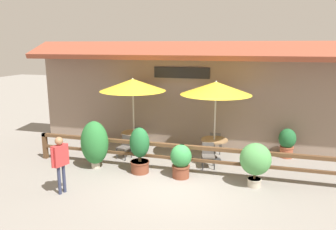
# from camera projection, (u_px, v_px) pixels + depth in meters

# --- Properties ---
(ground_plane) EXTENTS (60.00, 60.00, 0.00)m
(ground_plane) POSITION_uv_depth(u_px,v_px,m) (174.00, 186.00, 9.70)
(ground_plane) COLOR gray
(building_facade) EXTENTS (14.28, 1.49, 4.23)m
(building_facade) POSITION_uv_depth(u_px,v_px,m) (200.00, 94.00, 13.11)
(building_facade) COLOR gray
(building_facade) RESTS_ON ground
(patio_railing) EXTENTS (10.40, 0.14, 0.95)m
(patio_railing) POSITION_uv_depth(u_px,v_px,m) (182.00, 152.00, 10.54)
(patio_railing) COLOR brown
(patio_railing) RESTS_ON ground
(patio_umbrella_near) EXTENTS (2.48, 2.48, 2.88)m
(patio_umbrella_near) POSITION_uv_depth(u_px,v_px,m) (133.00, 85.00, 12.23)
(patio_umbrella_near) COLOR #B7B2A8
(patio_umbrella_near) RESTS_ON ground
(dining_table_near) EXTENTS (0.97, 0.97, 0.78)m
(dining_table_near) POSITION_uv_depth(u_px,v_px,m) (134.00, 136.00, 12.65)
(dining_table_near) COLOR olive
(dining_table_near) RESTS_ON ground
(chair_near_streetside) EXTENTS (0.51, 0.51, 0.84)m
(chair_near_streetside) POSITION_uv_depth(u_px,v_px,m) (125.00, 146.00, 11.98)
(chair_near_streetside) COLOR #514C47
(chair_near_streetside) RESTS_ON ground
(chair_near_wallside) EXTENTS (0.46, 0.46, 0.84)m
(chair_near_wallside) POSITION_uv_depth(u_px,v_px,m) (139.00, 135.00, 13.40)
(chair_near_wallside) COLOR #514C47
(chair_near_wallside) RESTS_ON ground
(patio_umbrella_middle) EXTENTS (2.48, 2.48, 2.88)m
(patio_umbrella_middle) POSITION_uv_depth(u_px,v_px,m) (216.00, 88.00, 11.31)
(patio_umbrella_middle) COLOR #B7B2A8
(patio_umbrella_middle) RESTS_ON ground
(dining_table_middle) EXTENTS (0.97, 0.97, 0.78)m
(dining_table_middle) POSITION_uv_depth(u_px,v_px,m) (214.00, 143.00, 11.73)
(dining_table_middle) COLOR olive
(dining_table_middle) RESTS_ON ground
(chair_middle_streetside) EXTENTS (0.51, 0.51, 0.84)m
(chair_middle_streetside) POSITION_uv_depth(u_px,v_px,m) (208.00, 154.00, 11.06)
(chair_middle_streetside) COLOR #514C47
(chair_middle_streetside) RESTS_ON ground
(chair_middle_wallside) EXTENTS (0.42, 0.42, 0.84)m
(chair_middle_wallside) POSITION_uv_depth(u_px,v_px,m) (216.00, 142.00, 12.49)
(chair_middle_wallside) COLOR #514C47
(chair_middle_wallside) RESTS_ON ground
(potted_plant_entrance_palm) EXTENTS (0.65, 0.62, 1.51)m
(potted_plant_entrance_palm) POSITION_uv_depth(u_px,v_px,m) (140.00, 149.00, 10.54)
(potted_plant_entrance_palm) COLOR brown
(potted_plant_entrance_palm) RESTS_ON ground
(potted_plant_corner_fern) EXTENTS (0.90, 0.81, 1.32)m
(potted_plant_corner_fern) POSITION_uv_depth(u_px,v_px,m) (255.00, 160.00, 9.48)
(potted_plant_corner_fern) COLOR #B7AD99
(potted_plant_corner_fern) RESTS_ON ground
(potted_plant_small_flowering) EXTENTS (0.93, 0.84, 1.62)m
(potted_plant_small_flowering) POSITION_uv_depth(u_px,v_px,m) (95.00, 143.00, 10.93)
(potted_plant_small_flowering) COLOR #B7AD99
(potted_plant_small_flowering) RESTS_ON ground
(potted_plant_broad_leaf) EXTENTS (0.67, 0.60, 1.06)m
(potted_plant_broad_leaf) POSITION_uv_depth(u_px,v_px,m) (181.00, 161.00, 10.19)
(potted_plant_broad_leaf) COLOR brown
(potted_plant_broad_leaf) RESTS_ON ground
(potted_plant_tall_tropical) EXTENTS (0.62, 0.56, 1.09)m
(potted_plant_tall_tropical) POSITION_uv_depth(u_px,v_px,m) (287.00, 142.00, 12.02)
(potted_plant_tall_tropical) COLOR #9E4C33
(potted_plant_tall_tropical) RESTS_ON ground
(pedestrian) EXTENTS (0.33, 0.55, 1.64)m
(pedestrian) POSITION_uv_depth(u_px,v_px,m) (60.00, 157.00, 8.99)
(pedestrian) COLOR #2D334C
(pedestrian) RESTS_ON ground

